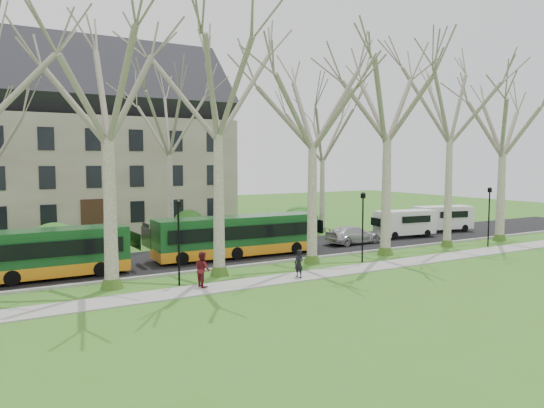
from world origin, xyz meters
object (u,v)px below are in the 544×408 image
Objects in this scene: pedestrian_a at (299,264)px; sedan at (353,235)px; van_a at (405,224)px; pedestrian_b at (203,269)px; bus_lead at (21,255)px; van_b at (443,219)px; bus_follow at (237,236)px.

sedan is at bearing 110.67° from pedestrian_a.
van_a is 22.33m from pedestrian_b.
sedan is 0.92× the size of van_a.
pedestrian_b is at bearing -38.19° from bus_lead.
van_b is at bearing 3.64° from bus_lead.
pedestrian_b is (-21.06, -7.42, -0.21)m from van_a.
van_b is (21.21, 1.70, -0.25)m from bus_follow.
bus_lead is 2.17× the size of van_a.
pedestrian_a is (-15.80, -8.15, -0.34)m from van_a.
van_b is at bearing 96.17° from pedestrian_a.
bus_lead is 34.17m from van_b.
sedan is at bearing -69.53° from pedestrian_b.
bus_follow is 6.20× the size of pedestrian_b.
van_a is (28.68, 1.45, -0.26)m from bus_lead.
van_b is 27.72m from pedestrian_b.
van_a is at bearing 5.23° from bus_follow.
bus_follow is 9.95m from sedan.
van_b reaches higher than van_a.
van_a is 5.47m from van_b.
bus_lead reaches higher than van_b.
van_a is 2.83× the size of pedestrian_b.
sedan is 16.65m from pedestrian_b.
van_b reaches higher than pedestrian_b.
sedan is 2.62× the size of pedestrian_b.
pedestrian_a is 0.86× the size of pedestrian_b.
pedestrian_a is at bearing -27.60° from bus_lead.
bus_lead is at bearing 48.14° from pedestrian_b.
van_a is at bearing 2.76° from bus_lead.
sedan is at bearing -166.65° from van_a.
bus_follow reaches higher than van_b.
van_a is at bearing -158.70° from van_b.
sedan is at bearing -160.17° from van_b.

